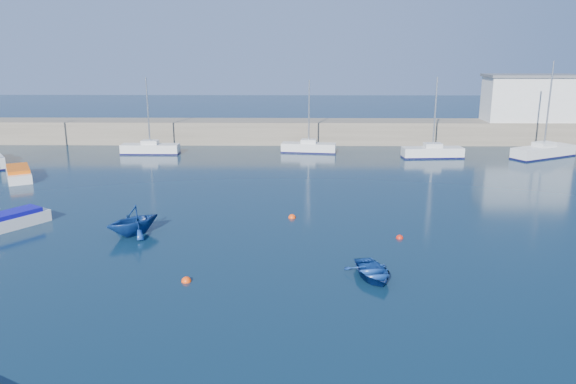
{
  "coord_description": "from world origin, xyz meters",
  "views": [
    {
      "loc": [
        3.09,
        -19.47,
        11.18
      ],
      "look_at": [
        2.58,
        16.92,
        1.6
      ],
      "focal_mm": 35.0,
      "sensor_mm": 36.0,
      "label": 1
    }
  ],
  "objects_px": {
    "harbor_office": "(530,99)",
    "sailboat_7": "(432,152)",
    "dinghy_center": "(372,272)",
    "sailboat_5": "(150,148)",
    "sailboat_6": "(309,147)",
    "motorboat_2": "(18,173)",
    "motorboat_1": "(14,219)",
    "dinghy_left": "(133,221)",
    "sailboat_8": "(543,151)"
  },
  "relations": [
    {
      "from": "harbor_office",
      "to": "dinghy_center",
      "type": "relative_size",
      "value": 3.12
    },
    {
      "from": "dinghy_center",
      "to": "harbor_office",
      "type": "bearing_deg",
      "value": 47.29
    },
    {
      "from": "harbor_office",
      "to": "dinghy_left",
      "type": "distance_m",
      "value": 49.78
    },
    {
      "from": "harbor_office",
      "to": "sailboat_5",
      "type": "relative_size",
      "value": 1.26
    },
    {
      "from": "harbor_office",
      "to": "sailboat_8",
      "type": "xyz_separation_m",
      "value": [
        -1.57,
        -8.62,
        -4.48
      ]
    },
    {
      "from": "harbor_office",
      "to": "motorboat_2",
      "type": "bearing_deg",
      "value": -159.52
    },
    {
      "from": "sailboat_7",
      "to": "dinghy_center",
      "type": "height_order",
      "value": "sailboat_7"
    },
    {
      "from": "harbor_office",
      "to": "dinghy_center",
      "type": "bearing_deg",
      "value": -120.21
    },
    {
      "from": "sailboat_7",
      "to": "motorboat_1",
      "type": "bearing_deg",
      "value": 121.57
    },
    {
      "from": "motorboat_1",
      "to": "motorboat_2",
      "type": "distance_m",
      "value": 14.28
    },
    {
      "from": "harbor_office",
      "to": "sailboat_7",
      "type": "xyz_separation_m",
      "value": [
        -12.96,
        -8.96,
        -4.51
      ]
    },
    {
      "from": "motorboat_1",
      "to": "dinghy_center",
      "type": "distance_m",
      "value": 22.96
    },
    {
      "from": "harbor_office",
      "to": "motorboat_2",
      "type": "height_order",
      "value": "harbor_office"
    },
    {
      "from": "dinghy_center",
      "to": "sailboat_5",
      "type": "bearing_deg",
      "value": 108.12
    },
    {
      "from": "sailboat_5",
      "to": "sailboat_8",
      "type": "distance_m",
      "value": 40.73
    },
    {
      "from": "motorboat_2",
      "to": "sailboat_5",
      "type": "bearing_deg",
      "value": 25.21
    },
    {
      "from": "sailboat_5",
      "to": "harbor_office",
      "type": "bearing_deg",
      "value": -79.84
    },
    {
      "from": "motorboat_1",
      "to": "dinghy_center",
      "type": "bearing_deg",
      "value": 14.7
    },
    {
      "from": "sailboat_6",
      "to": "motorboat_2",
      "type": "bearing_deg",
      "value": 124.55
    },
    {
      "from": "sailboat_6",
      "to": "motorboat_1",
      "type": "height_order",
      "value": "sailboat_6"
    },
    {
      "from": "harbor_office",
      "to": "sailboat_5",
      "type": "xyz_separation_m",
      "value": [
        -42.27,
        -7.28,
        -4.53
      ]
    },
    {
      "from": "sailboat_7",
      "to": "sailboat_8",
      "type": "relative_size",
      "value": 0.84
    },
    {
      "from": "sailboat_5",
      "to": "sailboat_8",
      "type": "xyz_separation_m",
      "value": [
        40.7,
        -1.34,
        0.05
      ]
    },
    {
      "from": "sailboat_5",
      "to": "motorboat_2",
      "type": "bearing_deg",
      "value": 144.55
    },
    {
      "from": "motorboat_2",
      "to": "harbor_office",
      "type": "bearing_deg",
      "value": -8.48
    },
    {
      "from": "sailboat_8",
      "to": "motorboat_1",
      "type": "bearing_deg",
      "value": 89.54
    },
    {
      "from": "sailboat_6",
      "to": "sailboat_8",
      "type": "height_order",
      "value": "sailboat_8"
    },
    {
      "from": "sailboat_5",
      "to": "sailboat_6",
      "type": "xyz_separation_m",
      "value": [
        16.75,
        1.0,
        -0.01
      ]
    },
    {
      "from": "sailboat_8",
      "to": "dinghy_center",
      "type": "bearing_deg",
      "value": 116.46
    },
    {
      "from": "sailboat_7",
      "to": "dinghy_center",
      "type": "bearing_deg",
      "value": 157.45
    },
    {
      "from": "motorboat_2",
      "to": "dinghy_center",
      "type": "bearing_deg",
      "value": -65.91
    },
    {
      "from": "motorboat_2",
      "to": "dinghy_left",
      "type": "xyz_separation_m",
      "value": [
        13.94,
        -14.39,
        0.4
      ]
    },
    {
      "from": "sailboat_6",
      "to": "dinghy_center",
      "type": "xyz_separation_m",
      "value": [
        2.43,
        -33.39,
        -0.23
      ]
    },
    {
      "from": "dinghy_center",
      "to": "dinghy_left",
      "type": "xyz_separation_m",
      "value": [
        -13.64,
        6.36,
        0.57
      ]
    },
    {
      "from": "sailboat_8",
      "to": "dinghy_left",
      "type": "bearing_deg",
      "value": 96.27
    },
    {
      "from": "sailboat_7",
      "to": "dinghy_left",
      "type": "relative_size",
      "value": 2.37
    },
    {
      "from": "motorboat_1",
      "to": "dinghy_left",
      "type": "xyz_separation_m",
      "value": [
        7.96,
        -1.43,
        0.41
      ]
    },
    {
      "from": "harbor_office",
      "to": "sailboat_7",
      "type": "relative_size",
      "value": 1.24
    },
    {
      "from": "motorboat_1",
      "to": "dinghy_left",
      "type": "distance_m",
      "value": 8.1
    },
    {
      "from": "sailboat_5",
      "to": "sailboat_7",
      "type": "xyz_separation_m",
      "value": [
        29.31,
        -1.68,
        0.02
      ]
    },
    {
      "from": "sailboat_5",
      "to": "dinghy_center",
      "type": "relative_size",
      "value": 2.48
    },
    {
      "from": "dinghy_left",
      "to": "motorboat_2",
      "type": "bearing_deg",
      "value": 178.24
    },
    {
      "from": "sailboat_5",
      "to": "motorboat_1",
      "type": "height_order",
      "value": "sailboat_5"
    },
    {
      "from": "harbor_office",
      "to": "sailboat_7",
      "type": "bearing_deg",
      "value": -145.34
    },
    {
      "from": "harbor_office",
      "to": "dinghy_center",
      "type": "distance_m",
      "value": 46.16
    },
    {
      "from": "harbor_office",
      "to": "sailboat_8",
      "type": "bearing_deg",
      "value": -100.32
    },
    {
      "from": "sailboat_6",
      "to": "dinghy_center",
      "type": "relative_size",
      "value": 2.38
    },
    {
      "from": "motorboat_1",
      "to": "dinghy_center",
      "type": "relative_size",
      "value": 1.34
    },
    {
      "from": "sailboat_8",
      "to": "dinghy_left",
      "type": "distance_m",
      "value": 42.98
    },
    {
      "from": "sailboat_5",
      "to": "dinghy_left",
      "type": "bearing_deg",
      "value": -167.62
    }
  ]
}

